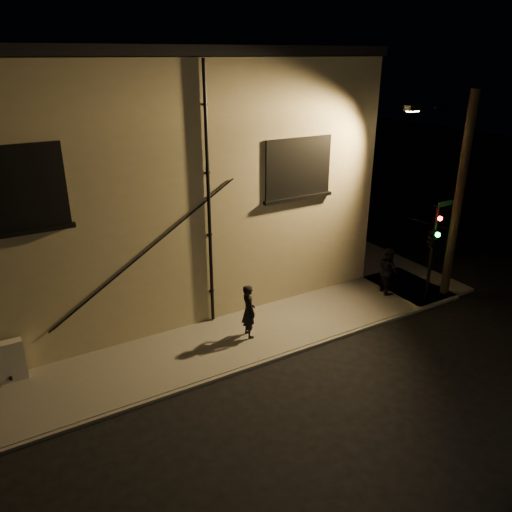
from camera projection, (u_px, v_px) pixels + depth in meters
ground at (306, 348)px, 15.61m from camera, size 90.00×90.00×0.00m
sidewalk at (266, 286)px, 19.67m from camera, size 21.00×16.00×0.12m
building at (115, 167)px, 19.73m from camera, size 16.20×12.23×8.80m
pedestrian_a at (249, 311)px, 15.76m from camera, size 0.49×0.69×1.79m
pedestrian_b at (388, 270)px, 18.73m from camera, size 0.86×1.00×1.78m
traffic_signal at (433, 237)px, 17.47m from camera, size 1.29×2.17×3.67m
streetlamp_pole at (456, 194)px, 17.56m from camera, size 2.03×1.40×7.51m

